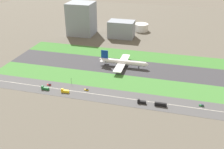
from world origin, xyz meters
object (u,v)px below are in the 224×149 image
fuel_tank_west (127,26)px  car_1 (49,84)px  truck_2 (45,88)px  terminal_building (81,19)px  bus_0 (161,104)px  truck_1 (141,102)px  hangar_building (121,29)px  truck_0 (65,91)px  traffic_light (71,81)px  car_0 (87,90)px  car_2 (202,105)px  fuel_tank_centre (141,27)px  airliner (122,62)px

fuel_tank_west → car_1: bearing=-100.1°
truck_2 → terminal_building: terminal_building is taller
bus_0 → car_1: (-122.61, 10.00, -0.90)m
truck_1 → hangar_building: bearing=-71.5°
car_1 → bus_0: bearing=-4.7°
truck_0 → traffic_light: (-0.05, 17.99, 2.62)m
bus_0 → truck_2: 122.28m
truck_1 → truck_0: same height
bus_0 → car_0: bus_0 is taller
truck_0 → car_2: truck_0 is taller
bus_0 → fuel_tank_centre: (-56.04, 237.00, 4.57)m
hangar_building → bus_0: bearing=-66.7°
terminal_building → hangar_building: 71.38m
car_1 → car_2: size_ratio=1.00×
airliner → truck_0: (-44.09, -78.00, -4.56)m
bus_0 → terminal_building: size_ratio=0.21×
airliner → car_1: bearing=-134.7°
airliner → traffic_light: airliner is taller
car_2 → car_0: 117.12m
truck_0 → car_0: truck_0 is taller
truck_0 → fuel_tank_centre: fuel_tank_centre is taller
traffic_light → terminal_building: terminal_building is taller
car_1 → truck_2: truck_2 is taller
terminal_building → car_2: bearing=-43.6°
bus_0 → car_1: bus_0 is taller
hangar_building → car_0: bearing=-88.8°
car_0 → traffic_light: 22.27m
car_0 → hangar_building: size_ratio=0.10×
fuel_tank_west → terminal_building: bearing=-147.4°
truck_0 → car_1: size_ratio=1.91×
bus_0 → fuel_tank_centre: fuel_tank_centre is taller
traffic_light → hangar_building: 175.06m
hangar_building → car_2: bearing=-56.4°
car_0 → hangar_building: (-3.83, 182.00, 12.94)m
car_2 → truck_2: bearing=-176.4°
car_2 → hangar_building: hangar_building is taller
airliner → hangar_building: 117.51m
bus_0 → fuel_tank_centre: 243.58m
truck_1 → car_1: 104.66m
truck_0 → truck_2: bearing=0.0°
truck_2 → fuel_tank_centre: 246.13m
airliner → truck_0: bearing=-119.5°
truck_1 → car_2: (56.68, 10.00, -0.75)m
airliner → car_1: airliner is taller
traffic_light → airliner: bearing=53.7°
truck_0 → fuel_tank_centre: (43.28, 237.00, 4.72)m
fuel_tank_centre → traffic_light: bearing=-101.2°
hangar_building → fuel_tank_west: bearing=89.6°
car_1 → fuel_tank_west: bearing=79.9°
bus_0 → fuel_tank_west: 250.94m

